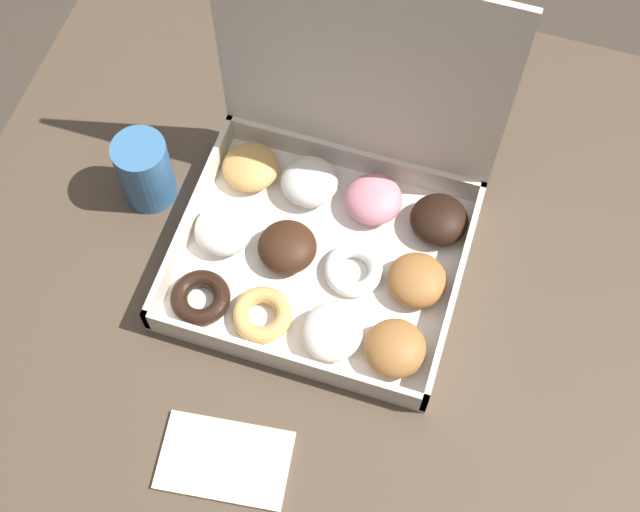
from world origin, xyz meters
name	(u,v)px	position (x,y,z in m)	size (l,w,h in m)	color
ground_plane	(329,424)	(0.00, 0.00, 0.00)	(8.00, 8.00, 0.00)	#42382D
dining_table	(333,295)	(0.00, 0.00, 0.66)	(1.04, 0.95, 0.77)	#4C3D2D
donut_box	(332,219)	(-0.01, 0.03, 0.83)	(0.37, 0.33, 0.38)	silver
coffee_mug	(145,170)	(-0.28, 0.03, 0.83)	(0.07, 0.07, 0.11)	teal
paper_napkin	(225,460)	(-0.05, -0.30, 0.77)	(0.17, 0.12, 0.01)	beige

